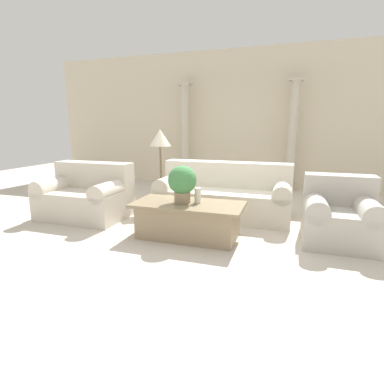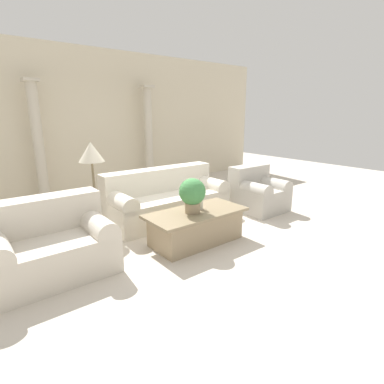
% 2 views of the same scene
% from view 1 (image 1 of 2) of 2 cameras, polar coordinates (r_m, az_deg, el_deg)
% --- Properties ---
extents(ground_plane, '(16.00, 16.00, 0.00)m').
position_cam_1_polar(ground_plane, '(4.47, 2.32, -6.41)').
color(ground_plane, beige).
extents(wall_back, '(10.00, 0.06, 3.20)m').
position_cam_1_polar(wall_back, '(7.44, 9.52, 13.44)').
color(wall_back, beige).
rests_on(wall_back, ground_plane).
extents(sofa_long, '(2.12, 0.90, 0.86)m').
position_cam_1_polar(sofa_long, '(4.92, 6.06, -0.52)').
color(sofa_long, beige).
rests_on(sofa_long, ground_plane).
extents(loveseat, '(1.33, 0.90, 0.86)m').
position_cam_1_polar(loveseat, '(5.12, -19.41, -0.55)').
color(loveseat, beige).
rests_on(loveseat, ground_plane).
extents(coffee_table, '(1.44, 0.70, 0.46)m').
position_cam_1_polar(coffee_table, '(3.96, -0.72, -5.29)').
color(coffee_table, '#998466').
rests_on(coffee_table, ground_plane).
extents(potted_plant, '(0.37, 0.37, 0.49)m').
position_cam_1_polar(potted_plant, '(3.85, -1.87, 1.94)').
color(potted_plant, '#937F60').
rests_on(potted_plant, coffee_table).
extents(pillar_candle, '(0.09, 0.09, 0.20)m').
position_cam_1_polar(pillar_candle, '(3.88, 1.09, -0.67)').
color(pillar_candle, silver).
rests_on(pillar_candle, coffee_table).
extents(floor_lamp, '(0.38, 0.38, 1.40)m').
position_cam_1_polar(floor_lamp, '(5.34, -6.08, 9.46)').
color(floor_lamp, brown).
rests_on(floor_lamp, ground_plane).
extents(column_left, '(0.28, 0.28, 2.44)m').
position_cam_1_polar(column_left, '(7.40, -1.33, 10.86)').
color(column_left, beige).
rests_on(column_left, ground_plane).
extents(column_right, '(0.28, 0.28, 2.44)m').
position_cam_1_polar(column_right, '(6.98, 18.57, 10.15)').
color(column_right, beige).
rests_on(column_right, ground_plane).
extents(armchair, '(0.86, 0.86, 0.83)m').
position_cam_1_polar(armchair, '(4.20, 26.26, -3.91)').
color(armchair, '#B7B2A8').
rests_on(armchair, ground_plane).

